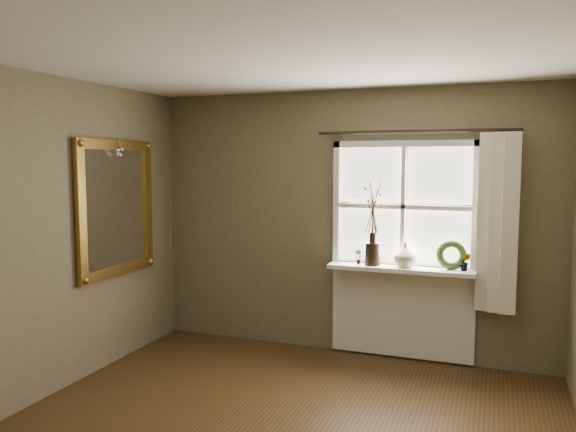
% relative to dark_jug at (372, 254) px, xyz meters
% --- Properties ---
extents(ceiling, '(4.50, 4.50, 0.00)m').
position_rel_dark_jug_xyz_m(ceiling, '(-0.28, -2.12, 1.57)').
color(ceiling, silver).
rests_on(ceiling, ground).
extents(wall_back, '(4.00, 0.10, 2.60)m').
position_rel_dark_jug_xyz_m(wall_back, '(-0.28, 0.18, 0.27)').
color(wall_back, brown).
rests_on(wall_back, ground).
extents(wall_left, '(0.10, 4.50, 2.60)m').
position_rel_dark_jug_xyz_m(wall_left, '(-2.33, -2.12, 0.27)').
color(wall_left, brown).
rests_on(wall_left, ground).
extents(window_frame, '(1.36, 0.06, 1.24)m').
position_rel_dark_jug_xyz_m(window_frame, '(0.27, 0.11, 0.45)').
color(window_frame, silver).
rests_on(window_frame, wall_back).
extents(window_sill, '(1.36, 0.26, 0.04)m').
position_rel_dark_jug_xyz_m(window_sill, '(0.27, 0.00, -0.13)').
color(window_sill, silver).
rests_on(window_sill, wall_back).
extents(window_apron, '(1.36, 0.04, 0.88)m').
position_rel_dark_jug_xyz_m(window_apron, '(0.27, 0.11, -0.57)').
color(window_apron, silver).
rests_on(window_apron, ground).
extents(dark_jug, '(0.18, 0.18, 0.22)m').
position_rel_dark_jug_xyz_m(dark_jug, '(0.00, 0.00, 0.00)').
color(dark_jug, black).
rests_on(dark_jug, window_sill).
extents(cream_vase, '(0.23, 0.23, 0.23)m').
position_rel_dark_jug_xyz_m(cream_vase, '(0.31, 0.00, 0.01)').
color(cream_vase, beige).
rests_on(cream_vase, window_sill).
extents(wreath, '(0.29, 0.17, 0.28)m').
position_rel_dark_jug_xyz_m(wreath, '(0.72, 0.04, -0.00)').
color(wreath, '#34471F').
rests_on(wreath, window_sill).
extents(potted_plant_left, '(0.09, 0.07, 0.15)m').
position_rel_dark_jug_xyz_m(potted_plant_left, '(-0.14, 0.00, -0.03)').
color(potted_plant_left, '#34471F').
rests_on(potted_plant_left, window_sill).
extents(potted_plant_right, '(0.11, 0.09, 0.17)m').
position_rel_dark_jug_xyz_m(potted_plant_right, '(0.85, 0.00, -0.02)').
color(potted_plant_right, '#34471F').
rests_on(potted_plant_right, window_sill).
extents(curtain, '(0.36, 0.12, 1.59)m').
position_rel_dark_jug_xyz_m(curtain, '(1.11, 0.01, 0.34)').
color(curtain, beige).
rests_on(curtain, wall_back).
extents(curtain_rod, '(1.84, 0.03, 0.03)m').
position_rel_dark_jug_xyz_m(curtain_rod, '(0.37, 0.05, 1.15)').
color(curtain_rod, black).
rests_on(curtain_rod, wall_back).
extents(gilt_mirror, '(0.10, 1.07, 1.27)m').
position_rel_dark_jug_xyz_m(gilt_mirror, '(-2.25, -0.89, 0.45)').
color(gilt_mirror, white).
rests_on(gilt_mirror, wall_left).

